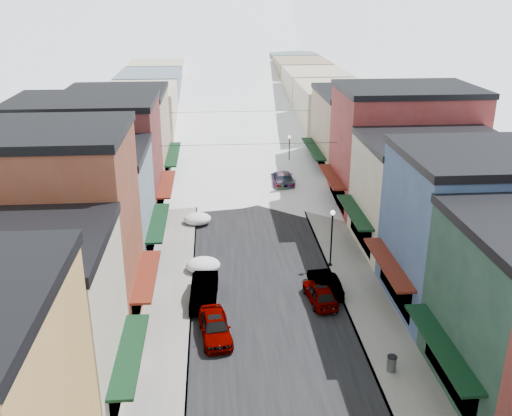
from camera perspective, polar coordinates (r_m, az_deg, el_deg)
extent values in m
cube|color=black|center=(73.63, -1.68, 5.67)|extent=(10.00, 160.00, 0.01)
cube|color=gray|center=(73.61, -6.85, 5.58)|extent=(3.20, 160.00, 0.15)
cube|color=gray|center=(74.20, 3.44, 5.81)|extent=(3.20, 160.00, 0.15)
cube|color=slate|center=(73.55, -5.63, 5.61)|extent=(0.10, 160.00, 0.15)
cube|color=slate|center=(74.01, 2.24, 5.80)|extent=(0.10, 160.00, 0.15)
cube|color=beige|center=(29.54, -23.76, -11.60)|extent=(10.00, 8.00, 9.00)
cube|color=black|center=(28.88, -12.53, -14.02)|extent=(1.20, 6.80, 0.15)
cube|color=brown|center=(35.75, -20.96, -2.70)|extent=(11.00, 8.00, 12.00)
cube|color=black|center=(33.88, -22.33, 7.03)|extent=(11.20, 8.20, 0.50)
cube|color=#601C10|center=(35.67, -10.89, -6.65)|extent=(1.20, 6.80, 0.15)
cube|color=gray|center=(43.87, -17.14, -0.33)|extent=(10.00, 9.00, 8.50)
cube|color=black|center=(42.51, -17.79, 5.32)|extent=(10.20, 9.20, 0.50)
cube|color=black|center=(43.34, -9.76, -1.43)|extent=(1.20, 7.65, 0.15)
cube|color=maroon|center=(52.11, -16.34, 4.27)|extent=(12.00, 9.00, 10.50)
cube|color=black|center=(50.87, -16.98, 10.20)|extent=(12.20, 9.20, 0.50)
cube|color=#601C10|center=(51.75, -8.94, 2.38)|extent=(1.20, 7.65, 0.15)
cube|color=tan|center=(61.54, -13.61, 6.56)|extent=(10.00, 11.00, 9.50)
cube|color=black|center=(60.53, -14.02, 11.14)|extent=(10.20, 11.20, 0.50)
cube|color=black|center=(61.29, -8.30, 5.37)|extent=(1.20, 9.35, 0.15)
cube|color=black|center=(30.19, 18.05, -12.93)|extent=(1.20, 7.65, 0.15)
cube|color=#37517C|center=(38.76, 21.21, -2.51)|extent=(10.00, 9.00, 10.00)
cube|color=black|center=(37.11, 22.26, 4.95)|extent=(10.20, 9.20, 0.50)
cube|color=#601C10|center=(37.48, 13.05, -5.40)|extent=(1.20, 7.65, 0.15)
cube|color=beige|center=(46.87, 17.14, 1.04)|extent=(11.00, 9.00, 8.50)
cube|color=black|center=(45.60, 17.75, 6.35)|extent=(11.20, 9.20, 0.50)
cube|color=black|center=(45.39, 9.81, -0.38)|extent=(1.20, 7.65, 0.15)
cube|color=maroon|center=(54.72, 14.48, 5.51)|extent=(12.00, 9.00, 11.00)
cube|color=black|center=(53.54, 15.05, 11.44)|extent=(12.20, 9.20, 0.50)
cube|color=#601C10|center=(53.64, 7.55, 3.13)|extent=(1.20, 7.65, 0.15)
cube|color=#958061|center=(63.94, 10.77, 7.08)|extent=(10.00, 11.00, 9.00)
cube|color=black|center=(62.99, 11.06, 11.27)|extent=(10.20, 11.20, 0.50)
cube|color=black|center=(63.05, 5.74, 5.93)|extent=(1.20, 9.35, 0.15)
cube|color=gray|center=(75.11, -11.47, 8.71)|extent=(9.00, 13.00, 8.00)
cube|color=gray|center=(76.20, 7.76, 9.11)|extent=(9.00, 13.00, 8.00)
cube|color=gray|center=(88.76, -10.46, 10.64)|extent=(9.00, 13.00, 8.00)
cube|color=gray|center=(89.69, 5.92, 10.98)|extent=(9.00, 13.00, 8.00)
cube|color=gray|center=(102.51, -9.72, 12.06)|extent=(9.00, 13.00, 8.00)
cube|color=gray|center=(103.31, 4.55, 12.35)|extent=(9.00, 13.00, 8.00)
cube|color=gray|center=(116.32, -9.14, 13.14)|extent=(9.00, 13.00, 8.00)
cube|color=gray|center=(117.03, 3.49, 13.40)|extent=(9.00, 13.00, 8.00)
cube|color=silver|center=(236.32, -3.78, 17.75)|extent=(360.00, 40.00, 12.00)
cylinder|color=black|center=(52.73, -0.67, 6.40)|extent=(16.40, 0.04, 0.04)
cylinder|color=black|center=(67.33, -1.53, 9.62)|extent=(16.40, 0.04, 0.04)
imported|color=#989B9F|center=(34.78, -4.11, -11.76)|extent=(2.24, 4.50, 1.47)
imported|color=black|center=(38.44, -5.20, -8.27)|extent=(1.93, 4.83, 1.56)
imported|color=#A0A2A8|center=(65.54, -4.98, 4.32)|extent=(2.53, 5.34, 1.50)
imported|color=black|center=(39.73, 6.92, -7.46)|extent=(1.92, 4.31, 1.38)
imported|color=#919399|center=(38.48, 6.43, -8.47)|extent=(2.04, 4.13, 1.35)
imported|color=black|center=(60.24, 2.64, 2.94)|extent=(2.37, 5.75, 1.67)
imported|color=#999AA0|center=(68.52, -3.14, 5.19)|extent=(2.03, 4.96, 1.69)
imported|color=silver|center=(75.54, -0.13, 6.59)|extent=(2.31, 4.81, 1.32)
cylinder|color=#535558|center=(32.81, 13.41, -14.93)|extent=(0.51, 0.51, 0.88)
cylinder|color=black|center=(32.55, 13.48, -14.27)|extent=(0.55, 0.55, 0.06)
cylinder|color=black|center=(43.37, 7.42, -5.63)|extent=(0.31, 0.31, 0.10)
cylinder|color=black|center=(42.52, 7.54, -3.23)|extent=(0.12, 0.12, 4.09)
sphere|color=white|center=(41.67, 7.69, -0.48)|extent=(0.37, 0.37, 0.37)
cylinder|color=black|center=(65.18, 3.30, 3.76)|extent=(0.29, 0.29, 0.10)
cylinder|color=black|center=(64.65, 3.34, 5.34)|extent=(0.11, 0.11, 3.82)
sphere|color=white|center=(64.12, 3.37, 7.10)|extent=(0.34, 0.34, 0.34)
ellipsoid|color=white|center=(42.37, -5.30, -5.71)|extent=(2.53, 2.14, 1.07)
ellipsoid|color=white|center=(43.55, -5.01, -5.31)|extent=(1.08, 0.97, 0.54)
ellipsoid|color=white|center=(50.74, -5.88, -1.09)|extent=(2.43, 2.06, 1.03)
ellipsoid|color=white|center=(51.94, -5.63, -0.85)|extent=(1.04, 0.93, 0.52)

